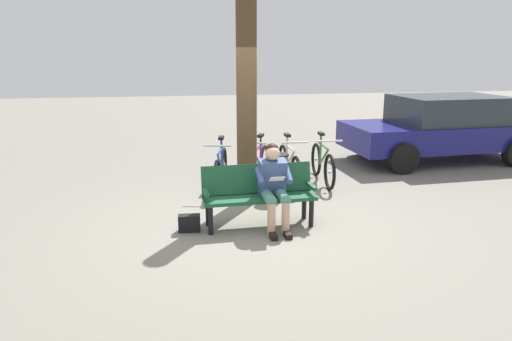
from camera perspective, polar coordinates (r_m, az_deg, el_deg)
The scene contains 11 objects.
ground_plane at distance 6.92m, azimuth -0.56°, elevation -6.38°, with size 40.00×40.00×0.00m, color slate.
bench at distance 6.71m, azimuth 0.28°, elevation -2.48°, with size 1.62×0.54×0.87m.
person_reading at distance 6.55m, azimuth 2.16°, elevation -1.47°, with size 0.50×0.78×1.20m.
handbag at distance 6.63m, azimuth -8.11°, elevation -6.36°, with size 0.30×0.14×0.24m, color black.
tree_trunk at distance 7.49m, azimuth -1.14°, elevation 7.89°, with size 0.32×0.32×3.21m, color #4C3823.
litter_bin at distance 8.01m, azimuth 2.75°, elevation -0.61°, with size 0.34×0.34×0.76m.
bicycle_green at distance 8.99m, azimuth 8.09°, elevation 0.80°, with size 0.48×1.68×0.94m.
bicycle_red at distance 8.78m, azimuth 4.05°, elevation 0.58°, with size 0.48×1.68×0.94m.
bicycle_black at distance 8.72m, azimuth 0.31°, elevation 0.51°, with size 0.73×1.58×0.94m.
bicycle_silver at distance 8.51m, azimuth -4.32°, elevation 0.12°, with size 0.53×1.66×0.94m.
parked_car at distance 11.43m, azimuth 21.62°, elevation 4.95°, with size 4.30×2.21×1.47m.
Camera 1 is at (1.00, 6.39, 2.46)m, focal length 32.90 mm.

